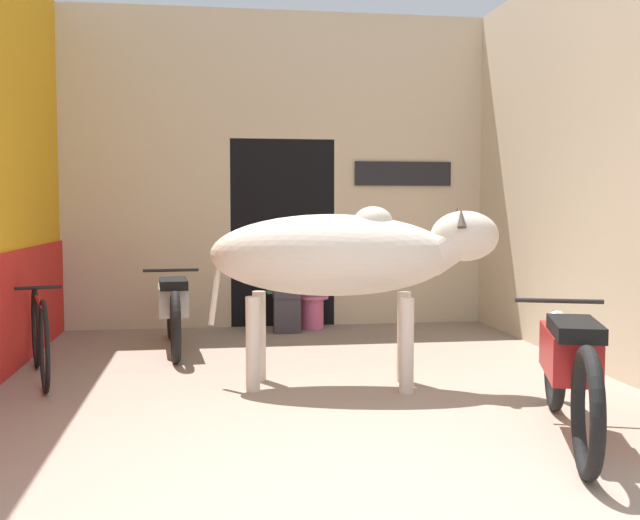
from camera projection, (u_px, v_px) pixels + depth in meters
ground_plane at (387, 513)px, 3.50m from camera, size 30.00×30.00×0.00m
wall_back_with_doorway at (278, 194)px, 9.17m from camera, size 5.03×0.93×3.74m
wall_right_with_door at (608, 159)px, 6.46m from camera, size 0.22×5.60×3.74m
cow at (344, 256)px, 5.89m from camera, size 2.33×1.04×1.44m
motorcycle_near at (569, 365)px, 4.58m from camera, size 0.82×1.97×0.81m
motorcycle_far at (173, 306)px, 7.45m from camera, size 0.58×1.95×0.78m
bicycle at (40, 335)px, 6.19m from camera, size 0.58×1.67×0.74m
shopkeeper_seated at (286, 283)px, 8.57m from camera, size 0.43×0.33×1.10m
plastic_stool at (312, 311)px, 8.81m from camera, size 0.38×0.38×0.39m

